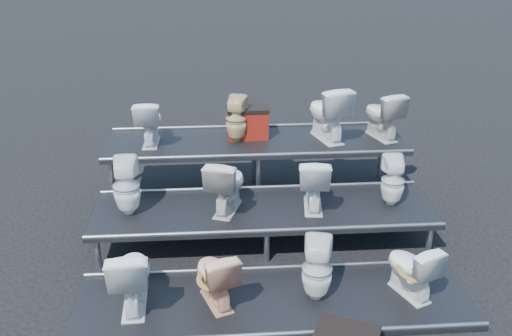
{
  "coord_description": "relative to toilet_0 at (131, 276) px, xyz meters",
  "views": [
    {
      "loc": [
        -0.54,
        -6.24,
        3.83
      ],
      "look_at": [
        -0.09,
        0.1,
        0.97
      ],
      "focal_mm": 40.0,
      "sensor_mm": 36.0,
      "label": 1
    }
  ],
  "objects": [
    {
      "name": "red_crate",
      "position": [
        1.36,
        2.79,
        0.63
      ],
      "size": [
        0.58,
        0.47,
        0.41
      ],
      "primitive_type": "cube",
      "rotation": [
        0.0,
        0.0,
        0.03
      ],
      "color": "maroon",
      "rests_on": "tier_back"
    },
    {
      "name": "toilet_4",
      "position": [
        -0.18,
        1.3,
        0.39
      ],
      "size": [
        0.34,
        0.34,
        0.72
      ],
      "primitive_type": "imported",
      "rotation": [
        0.0,
        0.0,
        3.18
      ],
      "color": "white",
      "rests_on": "tier_mid"
    },
    {
      "name": "toilet_7",
      "position": [
        3.08,
        1.3,
        0.35
      ],
      "size": [
        0.31,
        0.32,
        0.65
      ],
      "primitive_type": "imported",
      "rotation": [
        0.0,
        0.0,
        3.08
      ],
      "color": "white",
      "rests_on": "tier_mid"
    },
    {
      "name": "toilet_6",
      "position": [
        2.09,
        1.3,
        0.37
      ],
      "size": [
        0.46,
        0.71,
        0.69
      ],
      "primitive_type": "imported",
      "rotation": [
        0.0,
        0.0,
        3.02
      ],
      "color": "white",
      "rests_on": "tier_mid"
    },
    {
      "name": "toilet_3",
      "position": [
        2.94,
        0.0,
        -0.05
      ],
      "size": [
        0.57,
        0.72,
        0.64
      ],
      "primitive_type": "imported",
      "rotation": [
        0.0,
        0.0,
        3.55
      ],
      "color": "white",
      "rests_on": "tier_front"
    },
    {
      "name": "toilet_9",
      "position": [
        1.19,
        2.6,
        0.76
      ],
      "size": [
        0.37,
        0.37,
        0.65
      ],
      "primitive_type": "imported",
      "rotation": [
        0.0,
        0.0,
        2.85
      ],
      "color": "#DCC886",
      "rests_on": "tier_back"
    },
    {
      "name": "tier_mid",
      "position": [
        1.47,
        1.3,
        -0.2
      ],
      "size": [
        4.2,
        1.2,
        0.46
      ],
      "primitive_type": "cube",
      "color": "black",
      "rests_on": "ground"
    },
    {
      "name": "toilet_5",
      "position": [
        1.02,
        1.3,
        0.38
      ],
      "size": [
        0.59,
        0.78,
        0.7
      ],
      "primitive_type": "imported",
      "rotation": [
        0.0,
        0.0,
        2.81
      ],
      "color": "beige",
      "rests_on": "tier_mid"
    },
    {
      "name": "tier_back",
      "position": [
        1.47,
        2.6,
        -0.0
      ],
      "size": [
        4.2,
        1.2,
        0.86
      ],
      "primitive_type": "cube",
      "color": "black",
      "rests_on": "ground"
    },
    {
      "name": "toilet_0",
      "position": [
        0.0,
        0.0,
        0.0
      ],
      "size": [
        0.45,
        0.75,
        0.74
      ],
      "primitive_type": "imported",
      "rotation": [
        0.0,
        0.0,
        3.19
      ],
      "color": "white",
      "rests_on": "tier_front"
    },
    {
      "name": "toilet_11",
      "position": [
        3.27,
        2.6,
        0.77
      ],
      "size": [
        0.58,
        0.76,
        0.69
      ],
      "primitive_type": "imported",
      "rotation": [
        0.0,
        0.0,
        3.46
      ],
      "color": "beige",
      "rests_on": "tier_back"
    },
    {
      "name": "toilet_8",
      "position": [
        -0.01,
        2.6,
        0.75
      ],
      "size": [
        0.37,
        0.64,
        0.64
      ],
      "primitive_type": "imported",
      "rotation": [
        0.0,
        0.0,
        3.12
      ],
      "color": "white",
      "rests_on": "tier_back"
    },
    {
      "name": "toilet_2",
      "position": [
        1.93,
        0.0,
        -0.02
      ],
      "size": [
        0.38,
        0.39,
        0.71
      ],
      "primitive_type": "imported",
      "rotation": [
        0.0,
        0.0,
        2.93
      ],
      "color": "white",
      "rests_on": "tier_front"
    },
    {
      "name": "tier_front",
      "position": [
        1.47,
        0.0,
        -0.4
      ],
      "size": [
        4.2,
        1.2,
        0.06
      ],
      "primitive_type": "cube",
      "color": "black",
      "rests_on": "ground"
    },
    {
      "name": "ground",
      "position": [
        1.47,
        1.3,
        -0.43
      ],
      "size": [
        80.0,
        80.0,
        0.0
      ],
      "primitive_type": "plane",
      "color": "black",
      "rests_on": "ground"
    },
    {
      "name": "toilet_10",
      "position": [
        2.48,
        2.6,
        0.83
      ],
      "size": [
        0.65,
        0.87,
        0.79
      ],
      "primitive_type": "imported",
      "rotation": [
        0.0,
        0.0,
        3.43
      ],
      "color": "white",
      "rests_on": "tier_back"
    },
    {
      "name": "toilet_1",
      "position": [
        0.86,
        0.0,
        -0.05
      ],
      "size": [
        0.56,
        0.72,
        0.65
      ],
      "primitive_type": "imported",
      "rotation": [
        0.0,
        0.0,
        3.5
      ],
      "color": "#EDAF8B",
      "rests_on": "tier_front"
    }
  ]
}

